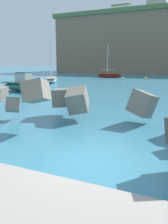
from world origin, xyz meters
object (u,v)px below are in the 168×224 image
at_px(boat_near_left, 109,75).
at_px(station_building_annex, 157,2).
at_px(boat_mid_centre, 51,80).
at_px(mooring_buoy_inner, 123,78).
at_px(mooring_buoy_middle, 146,79).
at_px(boat_near_right, 22,85).
at_px(station_building_west, 123,14).

relative_size(boat_near_left, station_building_annex, 1.18).
height_order(boat_near_left, boat_mid_centre, boat_near_left).
relative_size(mooring_buoy_inner, station_building_annex, 0.08).
height_order(boat_near_left, station_building_annex, station_building_annex).
bearing_deg(boat_near_left, mooring_buoy_middle, -22.05).
distance_m(boat_near_right, mooring_buoy_middle, 25.65).
height_order(mooring_buoy_inner, station_building_annex, station_building_annex).
bearing_deg(boat_mid_centre, station_building_annex, 78.21).
bearing_deg(mooring_buoy_middle, boat_mid_centre, -134.94).
bearing_deg(station_building_west, boat_near_right, -83.73).
bearing_deg(station_building_annex, station_building_west, 140.79).
height_order(boat_near_right, station_building_annex, station_building_annex).
distance_m(boat_near_right, boat_mid_centre, 11.84).
distance_m(station_building_west, station_building_annex, 17.19).
relative_size(mooring_buoy_middle, station_building_west, 0.06).
height_order(mooring_buoy_inner, mooring_buoy_middle, same).
height_order(boat_mid_centre, station_building_west, station_building_west).
xyz_separation_m(station_building_west, station_building_annex, (13.32, -10.86, 0.25)).
relative_size(station_building_west, station_building_annex, 1.32).
distance_m(boat_near_left, boat_near_right, 27.29).
relative_size(mooring_buoy_middle, station_building_annex, 0.08).
bearing_deg(mooring_buoy_inner, boat_near_right, -103.24).
xyz_separation_m(mooring_buoy_inner, station_building_west, (-12.62, 44.47, 20.35)).
bearing_deg(boat_mid_centre, mooring_buoy_inner, 52.05).
bearing_deg(boat_near_left, mooring_buoy_inner, -48.49).
height_order(boat_near_right, mooring_buoy_middle, boat_near_right).
relative_size(boat_mid_centre, station_building_west, 0.86).
bearing_deg(station_building_annex, boat_near_left, -99.83).
bearing_deg(boat_near_right, mooring_buoy_middle, 68.97).
xyz_separation_m(boat_near_left, station_building_west, (-8.33, 39.62, 20.09)).
bearing_deg(station_building_annex, mooring_buoy_inner, -91.18).
relative_size(boat_near_left, mooring_buoy_middle, 15.40).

